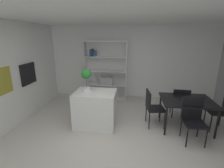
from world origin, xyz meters
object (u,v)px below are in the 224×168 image
built_in_oven (28,74)px  dining_chair_island_side (152,105)px  potted_plant_on_island (86,77)px  dining_chair_near (193,116)px  open_bookshelf (104,74)px  dining_chair_far (180,100)px  dining_table (187,102)px  kitchen_island (96,109)px  dining_chair_window_side (222,109)px

built_in_oven → dining_chair_island_side: 3.43m
potted_plant_on_island → dining_chair_near: bearing=-9.1°
open_bookshelf → dining_chair_near: size_ratio=2.14×
dining_chair_near → dining_chair_far: dining_chair_near is taller
dining_table → dining_chair_near: (-0.00, -0.50, -0.11)m
dining_table → dining_chair_far: dining_chair_far is taller
kitchen_island → dining_table: kitchen_island is taller
potted_plant_on_island → dining_chair_island_side: 1.77m
dining_chair_near → dining_chair_island_side: size_ratio=1.04×
potted_plant_on_island → open_bookshelf: (0.11, 1.85, -0.31)m
dining_chair_window_side → dining_chair_far: bearing=-122.1°
open_bookshelf → dining_chair_far: (2.32, -1.22, -0.41)m
open_bookshelf → dining_chair_island_side: 2.34m
dining_table → dining_chair_island_side: bearing=-179.1°
potted_plant_on_island → dining_chair_window_side: size_ratio=0.59×
dining_chair_near → dining_chair_island_side: (-0.81, 0.49, -0.00)m
dining_table → dining_chair_far: size_ratio=1.41×
dining_chair_far → open_bookshelf: bearing=-24.7°
kitchen_island → open_bookshelf: bearing=93.3°
dining_table → dining_chair_far: bearing=90.5°
open_bookshelf → dining_chair_far: 2.66m
built_in_oven → dining_table: size_ratio=0.51×
built_in_oven → kitchen_island: built_in_oven is taller
dining_table → dining_chair_window_side: dining_chair_window_side is taller
dining_chair_near → dining_chair_island_side: 0.95m
built_in_oven → dining_chair_near: built_in_oven is taller
built_in_oven → dining_chair_near: bearing=-9.5°
built_in_oven → dining_chair_window_side: built_in_oven is taller
dining_table → dining_chair_window_side: size_ratio=1.30×
dining_chair_island_side → dining_chair_window_side: bearing=-97.0°
dining_chair_near → dining_chair_window_side: 0.96m
potted_plant_on_island → open_bookshelf: size_ratio=0.27×
dining_chair_near → dining_chair_window_side: dining_chair_near is taller
potted_plant_on_island → dining_chair_window_side: 3.33m
built_in_oven → dining_chair_island_side: (3.37, -0.22, -0.65)m
dining_chair_window_side → potted_plant_on_island: bearing=-87.9°
dining_table → dining_chair_near: dining_chair_near is taller
built_in_oven → potted_plant_on_island: (1.74, -0.31, 0.03)m
kitchen_island → dining_chair_far: (2.21, 0.69, 0.07)m
dining_table → dining_chair_window_side: 0.83m
built_in_oven → open_bookshelf: size_ratio=0.30×
dining_chair_window_side → dining_chair_far: (-0.82, 0.52, -0.03)m
open_bookshelf → dining_table: bearing=-36.8°
dining_chair_near → kitchen_island: bearing=169.1°
dining_chair_window_side → dining_chair_island_side: (-1.63, -0.01, 0.00)m
dining_chair_near → dining_chair_window_side: size_ratio=1.04×
dining_chair_far → kitchen_island: bearing=20.3°
built_in_oven → kitchen_island: size_ratio=0.61×
open_bookshelf → dining_chair_near: bearing=-44.0°
built_in_oven → potted_plant_on_island: bearing=-10.2°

